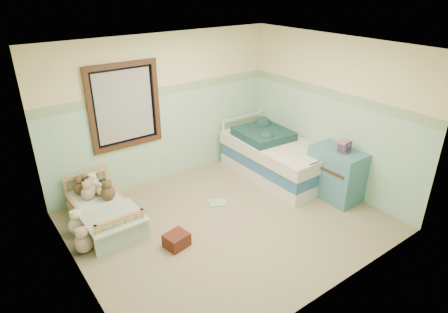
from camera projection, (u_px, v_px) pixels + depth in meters
floor at (228, 222)px, 5.72m from camera, size 4.20×3.60×0.02m
ceiling at (229, 48)px, 4.64m from camera, size 4.20×3.60×0.02m
wall_back at (164, 110)px, 6.49m from camera, size 4.20×0.04×2.50m
wall_front at (336, 201)px, 3.87m from camera, size 4.20×0.04×2.50m
wall_left at (69, 190)px, 4.06m from camera, size 0.04×3.60×2.50m
wall_right at (331, 114)px, 6.30m from camera, size 0.04×3.60×2.50m
wainscot_mint at (167, 137)px, 6.70m from camera, size 4.20×0.01×1.50m
border_strip at (164, 91)px, 6.34m from camera, size 4.20×0.01×0.15m
window_frame at (125, 106)px, 6.01m from camera, size 1.16×0.06×1.36m
window_blinds at (125, 106)px, 6.01m from camera, size 0.92×0.01×1.12m
toddler_bed_frame at (104, 217)px, 5.65m from camera, size 0.69×1.39×0.18m
toddler_mattress at (103, 208)px, 5.59m from camera, size 0.64×1.33×0.12m
patchwork_quilt at (114, 218)px, 5.24m from camera, size 0.75×0.69×0.03m
plush_bed_brown at (80, 188)px, 5.80m from camera, size 0.20×0.20×0.20m
plush_bed_white at (93, 184)px, 5.91m from camera, size 0.20×0.20×0.20m
plush_bed_tan at (88, 193)px, 5.67m from camera, size 0.20×0.20×0.20m
plush_bed_dark at (103, 189)px, 5.80m from camera, size 0.17×0.17×0.17m
plush_floor_cream at (78, 225)px, 5.38m from camera, size 0.27×0.27×0.27m
plush_floor_tan at (83, 243)px, 5.03m from camera, size 0.26×0.26×0.26m
twin_bed_frame at (275, 170)px, 6.97m from camera, size 0.98×1.97×0.22m
twin_boxspring at (276, 159)px, 6.87m from camera, size 0.98×1.97×0.22m
twin_mattress at (276, 148)px, 6.78m from camera, size 1.02×2.01×0.22m
teal_blanket at (263, 134)px, 6.90m from camera, size 0.89×0.94×0.14m
dresser at (336, 174)px, 6.19m from camera, size 0.52×0.83×0.83m
book_stack at (345, 147)px, 5.91m from camera, size 0.19×0.16×0.18m
red_pillow at (177, 240)px, 5.15m from camera, size 0.35×0.32×0.19m
floor_book at (217, 203)px, 6.14m from camera, size 0.34×0.31×0.03m
extra_plush_0 at (102, 190)px, 5.78m from camera, size 0.16×0.16×0.16m
extra_plush_1 at (108, 193)px, 5.66m from camera, size 0.21×0.21×0.21m
extra_plush_2 at (86, 188)px, 5.82m from camera, size 0.18×0.18×0.18m
extra_plush_3 at (91, 190)px, 5.76m from camera, size 0.20×0.20×0.20m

